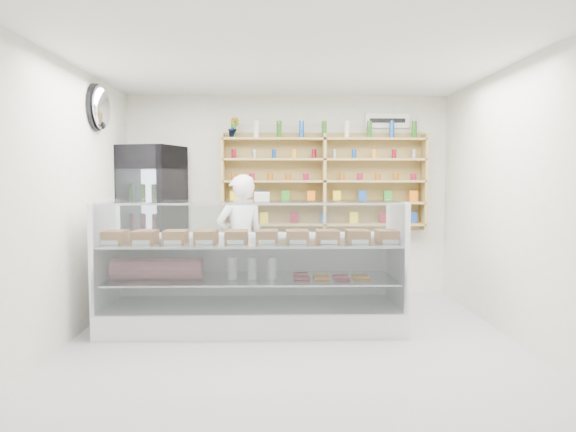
{
  "coord_description": "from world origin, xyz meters",
  "views": [
    {
      "loc": [
        -0.17,
        -4.78,
        1.64
      ],
      "look_at": [
        -0.03,
        0.9,
        1.22
      ],
      "focal_mm": 32.0,
      "sensor_mm": 36.0,
      "label": 1
    }
  ],
  "objects": [
    {
      "name": "room",
      "position": [
        0.0,
        0.0,
        1.4
      ],
      "size": [
        5.0,
        5.0,
        5.0
      ],
      "color": "#A7A7AC",
      "rests_on": "ground"
    },
    {
      "name": "display_counter",
      "position": [
        -0.43,
        0.77,
        0.38
      ],
      "size": [
        3.22,
        0.96,
        1.4
      ],
      "color": "white",
      "rests_on": "floor"
    },
    {
      "name": "shop_worker",
      "position": [
        -0.61,
        1.59,
        0.84
      ],
      "size": [
        0.72,
        0.6,
        1.69
      ],
      "primitive_type": "imported",
      "rotation": [
        0.0,
        0.0,
        3.52
      ],
      "color": "silver",
      "rests_on": "floor"
    },
    {
      "name": "drinks_cooler",
      "position": [
        -1.85,
        2.14,
        1.04
      ],
      "size": [
        0.93,
        0.91,
        2.07
      ],
      "rotation": [
        0.0,
        0.0,
        -0.3
      ],
      "color": "black",
      "rests_on": "floor"
    },
    {
      "name": "wall_shelving",
      "position": [
        0.5,
        2.34,
        1.59
      ],
      "size": [
        2.84,
        0.28,
        1.33
      ],
      "color": "#A78E4F",
      "rests_on": "back_wall"
    },
    {
      "name": "potted_plant",
      "position": [
        -0.75,
        2.34,
        2.33
      ],
      "size": [
        0.17,
        0.14,
        0.28
      ],
      "primitive_type": "imported",
      "rotation": [
        0.0,
        0.0,
        -0.12
      ],
      "color": "#1E6626",
      "rests_on": "wall_shelving"
    },
    {
      "name": "security_mirror",
      "position": [
        -2.17,
        1.2,
        2.45
      ],
      "size": [
        0.15,
        0.5,
        0.5
      ],
      "primitive_type": "ellipsoid",
      "color": "silver",
      "rests_on": "left_wall"
    },
    {
      "name": "wall_sign",
      "position": [
        1.4,
        2.47,
        2.45
      ],
      "size": [
        0.62,
        0.03,
        0.2
      ],
      "primitive_type": "cube",
      "color": "white",
      "rests_on": "back_wall"
    }
  ]
}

